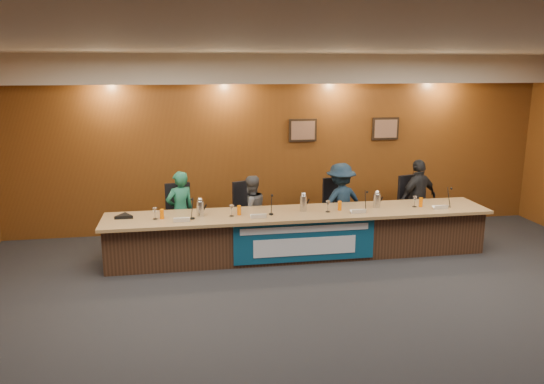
{
  "coord_description": "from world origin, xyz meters",
  "views": [
    {
      "loc": [
        -1.79,
        -5.54,
        2.97
      ],
      "look_at": [
        -0.44,
        2.44,
        1.07
      ],
      "focal_mm": 35.0,
      "sensor_mm": 36.0,
      "label": 1
    }
  ],
  "objects_px": {
    "carafe_left": "(200,209)",
    "speakerphone": "(124,216)",
    "panelist_a": "(180,211)",
    "office_chair_b": "(250,217)",
    "carafe_mid": "(303,203)",
    "banner": "(305,241)",
    "office_chair_d": "(415,209)",
    "panelist_c": "(340,203)",
    "office_chair_c": "(338,213)",
    "office_chair_a": "(181,220)",
    "dais_body": "(299,235)",
    "panelist_d": "(418,199)",
    "panelist_b": "(251,211)",
    "carafe_right": "(377,201)"
  },
  "relations": [
    {
      "from": "office_chair_c",
      "to": "speakerphone",
      "type": "height_order",
      "value": "speakerphone"
    },
    {
      "from": "panelist_b",
      "to": "banner",
      "type": "bearing_deg",
      "value": 101.83
    },
    {
      "from": "panelist_d",
      "to": "carafe_right",
      "type": "distance_m",
      "value": 1.19
    },
    {
      "from": "carafe_left",
      "to": "carafe_mid",
      "type": "height_order",
      "value": "carafe_mid"
    },
    {
      "from": "office_chair_a",
      "to": "speakerphone",
      "type": "xyz_separation_m",
      "value": [
        -0.84,
        -0.66,
        0.3
      ]
    },
    {
      "from": "panelist_b",
      "to": "panelist_c",
      "type": "xyz_separation_m",
      "value": [
        1.56,
        0.0,
        0.08
      ]
    },
    {
      "from": "carafe_right",
      "to": "office_chair_b",
      "type": "bearing_deg",
      "value": 160.32
    },
    {
      "from": "dais_body",
      "to": "panelist_c",
      "type": "height_order",
      "value": "panelist_c"
    },
    {
      "from": "panelist_b",
      "to": "carafe_right",
      "type": "bearing_deg",
      "value": 140.66
    },
    {
      "from": "office_chair_b",
      "to": "speakerphone",
      "type": "distance_m",
      "value": 2.14
    },
    {
      "from": "panelist_c",
      "to": "carafe_mid",
      "type": "xyz_separation_m",
      "value": [
        -0.81,
        -0.63,
        0.18
      ]
    },
    {
      "from": "panelist_c",
      "to": "office_chair_d",
      "type": "relative_size",
      "value": 2.89
    },
    {
      "from": "office_chair_c",
      "to": "dais_body",
      "type": "bearing_deg",
      "value": -147.17
    },
    {
      "from": "banner",
      "to": "panelist_c",
      "type": "distance_m",
      "value": 1.38
    },
    {
      "from": "dais_body",
      "to": "office_chair_d",
      "type": "xyz_separation_m",
      "value": [
        2.3,
        0.72,
        0.13
      ]
    },
    {
      "from": "dais_body",
      "to": "panelist_b",
      "type": "xyz_separation_m",
      "value": [
        -0.7,
        0.62,
        0.26
      ]
    },
    {
      "from": "office_chair_b",
      "to": "carafe_right",
      "type": "bearing_deg",
      "value": -41.61
    },
    {
      "from": "office_chair_a",
      "to": "office_chair_b",
      "type": "relative_size",
      "value": 1.0
    },
    {
      "from": "carafe_left",
      "to": "carafe_mid",
      "type": "relative_size",
      "value": 0.95
    },
    {
      "from": "carafe_mid",
      "to": "banner",
      "type": "bearing_deg",
      "value": -98.43
    },
    {
      "from": "carafe_right",
      "to": "panelist_a",
      "type": "bearing_deg",
      "value": 169.05
    },
    {
      "from": "dais_body",
      "to": "panelist_b",
      "type": "height_order",
      "value": "panelist_b"
    },
    {
      "from": "dais_body",
      "to": "banner",
      "type": "xyz_separation_m",
      "value": [
        0.0,
        -0.41,
        0.03
      ]
    },
    {
      "from": "dais_body",
      "to": "panelist_a",
      "type": "bearing_deg",
      "value": 161.74
    },
    {
      "from": "banner",
      "to": "carafe_right",
      "type": "xyz_separation_m",
      "value": [
        1.29,
        0.42,
        0.48
      ]
    },
    {
      "from": "office_chair_b",
      "to": "carafe_left",
      "type": "relative_size",
      "value": 2.02
    },
    {
      "from": "panelist_a",
      "to": "carafe_left",
      "type": "distance_m",
      "value": 0.76
    },
    {
      "from": "office_chair_c",
      "to": "office_chair_d",
      "type": "bearing_deg",
      "value": -6.87
    },
    {
      "from": "office_chair_a",
      "to": "office_chair_b",
      "type": "height_order",
      "value": "same"
    },
    {
      "from": "panelist_a",
      "to": "carafe_mid",
      "type": "xyz_separation_m",
      "value": [
        1.93,
        -0.63,
        0.21
      ]
    },
    {
      "from": "office_chair_b",
      "to": "office_chair_d",
      "type": "xyz_separation_m",
      "value": [
        2.99,
        0.0,
        0.0
      ]
    },
    {
      "from": "banner",
      "to": "office_chair_d",
      "type": "distance_m",
      "value": 2.56
    },
    {
      "from": "panelist_b",
      "to": "speakerphone",
      "type": "distance_m",
      "value": 2.09
    },
    {
      "from": "panelist_d",
      "to": "office_chair_a",
      "type": "height_order",
      "value": "panelist_d"
    },
    {
      "from": "banner",
      "to": "panelist_c",
      "type": "bearing_deg",
      "value": 50.06
    },
    {
      "from": "panelist_a",
      "to": "office_chair_b",
      "type": "bearing_deg",
      "value": 160.31
    },
    {
      "from": "banner",
      "to": "panelist_d",
      "type": "xyz_separation_m",
      "value": [
        2.3,
        1.03,
        0.33
      ]
    },
    {
      "from": "dais_body",
      "to": "panelist_c",
      "type": "bearing_deg",
      "value": 35.54
    },
    {
      "from": "panelist_a",
      "to": "carafe_mid",
      "type": "bearing_deg",
      "value": 137.3
    },
    {
      "from": "panelist_a",
      "to": "speakerphone",
      "type": "height_order",
      "value": "panelist_a"
    },
    {
      "from": "panelist_d",
      "to": "banner",
      "type": "bearing_deg",
      "value": 2.27
    },
    {
      "from": "panelist_c",
      "to": "carafe_mid",
      "type": "relative_size",
      "value": 5.56
    },
    {
      "from": "panelist_a",
      "to": "office_chair_d",
      "type": "distance_m",
      "value": 4.17
    },
    {
      "from": "panelist_b",
      "to": "carafe_mid",
      "type": "height_order",
      "value": "panelist_b"
    },
    {
      "from": "office_chair_c",
      "to": "panelist_a",
      "type": "bearing_deg",
      "value": 175.23
    },
    {
      "from": "carafe_left",
      "to": "speakerphone",
      "type": "bearing_deg",
      "value": 174.52
    },
    {
      "from": "dais_body",
      "to": "speakerphone",
      "type": "height_order",
      "value": "speakerphone"
    },
    {
      "from": "carafe_left",
      "to": "panelist_c",
      "type": "bearing_deg",
      "value": 15.38
    },
    {
      "from": "dais_body",
      "to": "panelist_a",
      "type": "relative_size",
      "value": 4.48
    },
    {
      "from": "office_chair_a",
      "to": "office_chair_d",
      "type": "xyz_separation_m",
      "value": [
        4.17,
        0.0,
        0.0
      ]
    }
  ]
}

